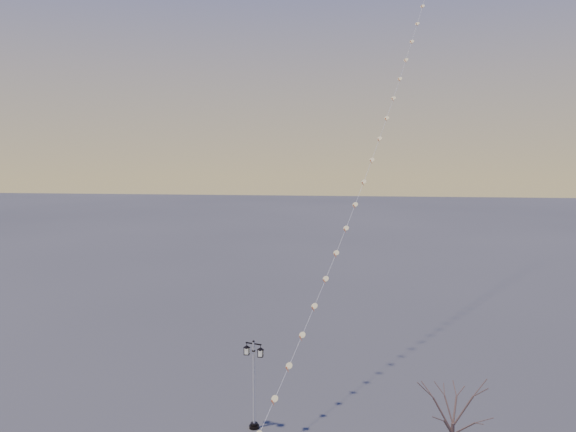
# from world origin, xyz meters

# --- Properties ---
(street_lamp) EXTENTS (1.16, 0.65, 4.71)m
(street_lamp) POSITION_xyz_m (-0.87, 3.98, 2.61)
(street_lamp) COLOR black
(street_lamp) RESTS_ON ground
(bare_tree) EXTENTS (2.48, 2.48, 4.11)m
(bare_tree) POSITION_xyz_m (8.61, 1.06, 2.85)
(bare_tree) COLOR brown
(bare_tree) RESTS_ON ground
(kite_train) EXTENTS (18.10, 45.63, 50.00)m
(kite_train) POSITION_xyz_m (8.09, 22.00, 24.92)
(kite_train) COLOR black
(kite_train) RESTS_ON ground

